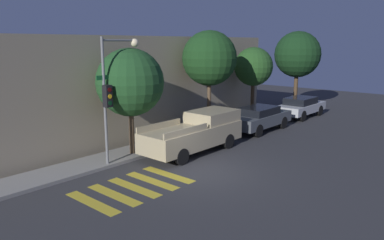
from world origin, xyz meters
name	(u,v)px	position (x,y,z in m)	size (l,w,h in m)	color
ground_plane	(200,173)	(0.00, 0.00, 0.00)	(60.00, 60.00, 0.00)	#333335
sidewalk	(134,152)	(0.00, 4.10, 0.07)	(26.00, 1.80, 0.14)	gray
building_row	(80,89)	(0.00, 8.40, 2.76)	(26.00, 6.00, 5.52)	gray
crosswalk	(134,187)	(-2.80, 0.80, 0.00)	(4.00, 2.60, 0.00)	gold
traffic_light_pole	(113,84)	(-1.60, 3.37, 3.50)	(2.21, 0.56, 5.42)	slate
pickup_truck	(196,132)	(2.22, 2.10, 0.96)	(5.49, 1.95, 1.85)	tan
sedan_near_corner	(259,118)	(7.98, 2.10, 0.79)	(4.67, 1.84, 1.44)	#4C5156
sedan_middle	(301,106)	(13.56, 2.10, 0.77)	(4.49, 1.81, 1.41)	#B7BABF
tree_near_corner	(130,83)	(-0.33, 3.83, 3.43)	(3.06, 3.06, 4.96)	brown
tree_midblock	(209,58)	(5.35, 3.83, 4.31)	(3.05, 3.05, 5.85)	brown
tree_far_end	(253,67)	(9.93, 3.83, 3.62)	(2.50, 2.50, 4.90)	#4C3823
tree_behind_truck	(298,55)	(16.19, 3.83, 4.26)	(3.52, 3.52, 6.04)	#4C3823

